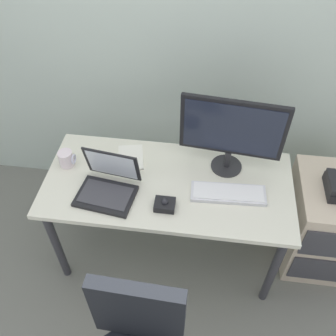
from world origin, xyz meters
TOP-DOWN VIEW (x-y plane):
  - ground_plane at (0.00, 0.00)m, footprint 8.00×8.00m
  - back_wall at (0.00, 0.68)m, footprint 6.00×0.10m
  - desk at (0.00, 0.00)m, footprint 1.41×0.66m
  - file_cabinet at (0.98, 0.12)m, footprint 0.42×0.53m
  - monitor_main at (0.32, 0.17)m, footprint 0.57×0.18m
  - keyboard at (0.34, -0.05)m, footprint 0.42×0.15m
  - laptop at (-0.32, -0.10)m, footprint 0.34×0.31m
  - trackball_mouse at (0.01, -0.17)m, footprint 0.11×0.09m
  - coffee_mug at (-0.61, 0.06)m, footprint 0.10×0.09m
  - paper_notepad at (-0.25, 0.16)m, footprint 0.19×0.23m

SIDE VIEW (x-z plane):
  - ground_plane at x=0.00m, z-range 0.00..0.00m
  - file_cabinet at x=0.98m, z-range 0.00..0.67m
  - desk at x=0.00m, z-range 0.27..0.98m
  - paper_notepad at x=-0.25m, z-range 0.71..0.72m
  - keyboard at x=0.34m, z-range 0.71..0.74m
  - trackball_mouse at x=0.01m, z-range 0.70..0.77m
  - coffee_mug at x=-0.61m, z-range 0.71..0.81m
  - laptop at x=-0.32m, z-range 0.65..0.88m
  - monitor_main at x=0.32m, z-range 0.75..1.23m
  - back_wall at x=0.00m, z-range 0.00..2.80m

